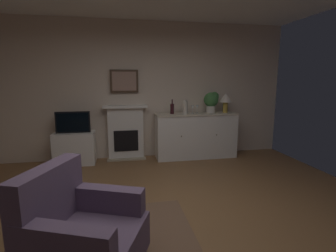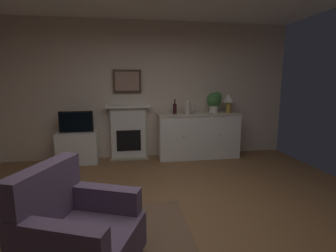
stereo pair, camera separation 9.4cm
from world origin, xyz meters
name	(u,v)px [view 2 (the right image)]	position (x,y,z in m)	size (l,w,h in m)	color
ground_plane	(172,230)	(0.00, 0.00, -0.05)	(5.91, 5.57, 0.10)	brown
wall_rear	(149,91)	(0.00, 2.76, 1.38)	(5.91, 0.06, 2.75)	beige
fireplace_unit	(129,132)	(-0.43, 2.63, 0.55)	(0.87, 0.30, 1.10)	white
framed_picture	(127,81)	(-0.43, 2.67, 1.57)	(0.55, 0.04, 0.45)	#473323
sideboard_cabinet	(198,136)	(0.99, 2.45, 0.46)	(1.68, 0.49, 0.92)	white
table_lamp	(229,99)	(1.62, 2.45, 1.20)	(0.26, 0.26, 0.40)	#B79338
wine_bottle	(175,108)	(0.50, 2.48, 1.03)	(0.08, 0.08, 0.29)	#331419
wine_glass_left	(195,108)	(0.91, 2.43, 1.05)	(0.07, 0.07, 0.16)	silver
wine_glass_center	(200,107)	(1.02, 2.48, 1.05)	(0.07, 0.07, 0.16)	silver
vase_decorative	(188,107)	(0.75, 2.40, 1.06)	(0.11, 0.11, 0.28)	beige
tv_cabinet	(78,147)	(-1.41, 2.47, 0.31)	(0.75, 0.42, 0.61)	white
tv_set	(76,122)	(-1.41, 2.44, 0.81)	(0.62, 0.07, 0.40)	black
potted_plant_small	(215,100)	(1.33, 2.50, 1.18)	(0.30, 0.30, 0.43)	beige
armchair	(77,232)	(-0.89, -0.57, 0.38)	(1.04, 1.01, 0.92)	#604C66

